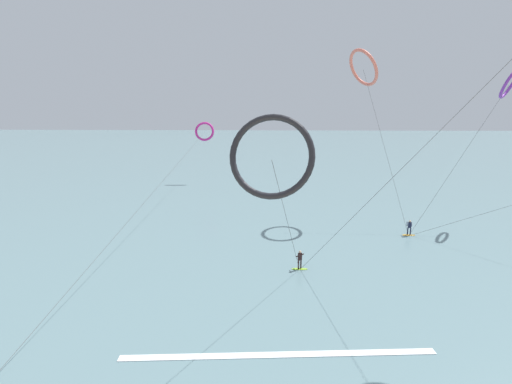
# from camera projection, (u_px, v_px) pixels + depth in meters

# --- Properties ---
(sea_water) EXTENTS (400.00, 200.00, 0.08)m
(sea_water) POSITION_uv_depth(u_px,v_px,m) (265.00, 151.00, 112.12)
(sea_water) COLOR slate
(sea_water) RESTS_ON ground
(surfer_lime) EXTENTS (1.40, 0.72, 1.70)m
(surfer_lime) POSITION_uv_depth(u_px,v_px,m) (300.00, 261.00, 31.00)
(surfer_lime) COLOR #8CC62D
(surfer_lime) RESTS_ON ground
(surfer_amber) EXTENTS (1.40, 0.64, 1.70)m
(surfer_amber) POSITION_uv_depth(u_px,v_px,m) (409.00, 229.00, 39.19)
(surfer_amber) COLOR orange
(surfer_amber) RESTS_ON ground
(kite_coral) EXTENTS (6.33, 9.83, 20.18)m
(kite_coral) POSITION_uv_depth(u_px,v_px,m) (363.00, 68.00, 42.35)
(kite_coral) COLOR #EA7260
(kite_coral) RESTS_ON ground
(kite_violet) EXTENTS (13.59, 7.64, 17.88)m
(kite_violet) POSITION_uv_depth(u_px,v_px,m) (509.00, 84.00, 40.83)
(kite_violet) COLOR purple
(kite_violet) RESTS_ON ground
(kite_charcoal) EXTENTS (4.94, 11.23, 13.36)m
(kite_charcoal) POSITION_uv_depth(u_px,v_px,m) (272.00, 157.00, 18.91)
(kite_charcoal) COLOR black
(kite_charcoal) RESTS_ON ground
(kite_magenta) EXTENTS (4.27, 52.11, 10.98)m
(kite_magenta) POSITION_uv_depth(u_px,v_px,m) (204.00, 132.00, 65.28)
(kite_magenta) COLOR #CC288E
(kite_magenta) RESTS_ON ground
(wave_crest_far) EXTENTS (17.80, 1.71, 0.12)m
(wave_crest_far) POSITION_uv_depth(u_px,v_px,m) (279.00, 355.00, 20.42)
(wave_crest_far) COLOR white
(wave_crest_far) RESTS_ON ground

